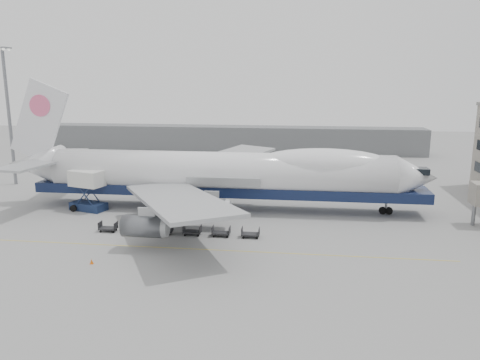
# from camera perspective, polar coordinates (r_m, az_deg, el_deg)

# --- Properties ---
(ground) EXTENTS (260.00, 260.00, 0.00)m
(ground) POSITION_cam_1_polar(r_m,az_deg,el_deg) (61.95, -4.22, -6.45)
(ground) COLOR gray
(ground) RESTS_ON ground
(apron_line) EXTENTS (60.00, 0.15, 0.01)m
(apron_line) POSITION_cam_1_polar(r_m,az_deg,el_deg) (56.43, -5.45, -8.38)
(apron_line) COLOR gold
(apron_line) RESTS_ON ground
(hangar) EXTENTS (110.00, 8.00, 7.00)m
(hangar) POSITION_cam_1_polar(r_m,az_deg,el_deg) (130.36, -2.43, 5.05)
(hangar) COLOR slate
(hangar) RESTS_ON ground
(floodlight_mast) EXTENTS (2.40, 2.40, 25.43)m
(floodlight_mast) POSITION_cam_1_polar(r_m,az_deg,el_deg) (97.87, -26.40, 7.74)
(floodlight_mast) COLOR slate
(floodlight_mast) RESTS_ON ground
(airliner) EXTENTS (67.00, 55.30, 19.98)m
(airliner) POSITION_cam_1_polar(r_m,az_deg,el_deg) (71.79, -1.88, 0.83)
(airliner) COLOR white
(airliner) RESTS_ON ground
(catering_truck) EXTENTS (6.01, 4.84, 6.21)m
(catering_truck) POSITION_cam_1_polar(r_m,az_deg,el_deg) (75.14, -18.09, -0.95)
(catering_truck) COLOR #182749
(catering_truck) RESTS_ON ground
(traffic_cone) EXTENTS (0.39, 0.39, 0.57)m
(traffic_cone) POSITION_cam_1_polar(r_m,az_deg,el_deg) (54.37, -17.65, -9.44)
(traffic_cone) COLOR #D55A0B
(traffic_cone) RESTS_ON ground
(dolly_0) EXTENTS (2.30, 1.35, 1.30)m
(dolly_0) POSITION_cam_1_polar(r_m,az_deg,el_deg) (64.63, -15.77, -5.60)
(dolly_0) COLOR #2D2D30
(dolly_0) RESTS_ON ground
(dolly_1) EXTENTS (2.30, 1.35, 1.30)m
(dolly_1) POSITION_cam_1_polar(r_m,az_deg,el_deg) (63.26, -12.59, -5.82)
(dolly_1) COLOR #2D2D30
(dolly_1) RESTS_ON ground
(dolly_2) EXTENTS (2.30, 1.35, 1.30)m
(dolly_2) POSITION_cam_1_polar(r_m,az_deg,el_deg) (62.10, -9.28, -6.02)
(dolly_2) COLOR #2D2D30
(dolly_2) RESTS_ON ground
(dolly_3) EXTENTS (2.30, 1.35, 1.30)m
(dolly_3) POSITION_cam_1_polar(r_m,az_deg,el_deg) (61.15, -5.84, -6.21)
(dolly_3) COLOR #2D2D30
(dolly_3) RESTS_ON ground
(dolly_4) EXTENTS (2.30, 1.35, 1.30)m
(dolly_4) POSITION_cam_1_polar(r_m,az_deg,el_deg) (60.42, -2.32, -6.39)
(dolly_4) COLOR #2D2D30
(dolly_4) RESTS_ON ground
(dolly_5) EXTENTS (2.30, 1.35, 1.30)m
(dolly_5) POSITION_cam_1_polar(r_m,az_deg,el_deg) (59.93, 1.29, -6.54)
(dolly_5) COLOR #2D2D30
(dolly_5) RESTS_ON ground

